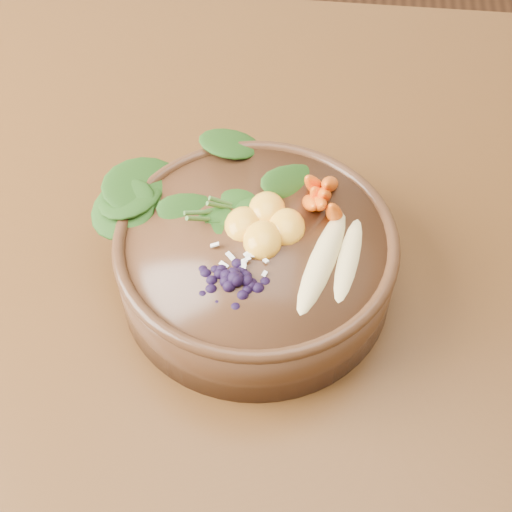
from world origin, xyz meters
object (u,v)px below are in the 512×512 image
at_px(blueberry_pile, 234,269).
at_px(stoneware_bowl, 256,262).
at_px(mandarin_cluster, 265,216).
at_px(carrot_cluster, 333,174).
at_px(banana_halves, 337,251).
at_px(kale_heap, 239,172).
at_px(dining_table, 440,258).

bearing_deg(blueberry_pile, stoneware_bowl, 76.27).
relative_size(stoneware_bowl, mandarin_cluster, 3.15).
distance_m(carrot_cluster, banana_halves, 0.09).
height_order(stoneware_bowl, kale_heap, kale_heap).
bearing_deg(banana_halves, stoneware_bowl, -177.26).
distance_m(stoneware_bowl, carrot_cluster, 0.13).
bearing_deg(dining_table, mandarin_cluster, -150.68).
height_order(stoneware_bowl, blueberry_pile, blueberry_pile).
relative_size(dining_table, stoneware_bowl, 5.41).
distance_m(kale_heap, mandarin_cluster, 0.06).
bearing_deg(stoneware_bowl, kale_heap, 110.28).
distance_m(kale_heap, carrot_cluster, 0.10).
bearing_deg(kale_heap, carrot_cluster, -6.08).
bearing_deg(dining_table, banana_halves, -132.01).
relative_size(stoneware_bowl, carrot_cluster, 3.62).
relative_size(dining_table, kale_heap, 8.26).
bearing_deg(blueberry_pile, carrot_cluster, 53.86).
relative_size(banana_halves, blueberry_pile, 1.17).
xyz_separation_m(stoneware_bowl, kale_heap, (-0.03, 0.07, 0.06)).
xyz_separation_m(kale_heap, banana_halves, (0.11, -0.09, -0.01)).
height_order(dining_table, banana_halves, banana_halves).
distance_m(dining_table, kale_heap, 0.33).
distance_m(stoneware_bowl, kale_heap, 0.10).
relative_size(dining_table, mandarin_cluster, 17.05).
bearing_deg(stoneware_bowl, carrot_cluster, 39.72).
xyz_separation_m(dining_table, banana_halves, (-0.15, -0.16, 0.19)).
bearing_deg(carrot_cluster, dining_table, 43.95).
relative_size(kale_heap, mandarin_cluster, 2.07).
height_order(kale_heap, blueberry_pile, kale_heap).
xyz_separation_m(carrot_cluster, mandarin_cluster, (-0.07, -0.04, -0.02)).
xyz_separation_m(kale_heap, carrot_cluster, (0.10, -0.01, 0.02)).
bearing_deg(dining_table, stoneware_bowl, -148.26).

